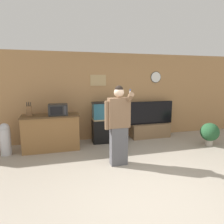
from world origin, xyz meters
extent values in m
plane|color=gray|center=(0.00, 0.00, 0.00)|extent=(18.00, 18.00, 0.00)
cube|color=#A87A4C|center=(0.00, 3.17, 1.30)|extent=(10.00, 0.06, 2.60)
cube|color=tan|center=(-0.21, 3.13, 1.80)|extent=(0.47, 0.02, 0.33)
cylinder|color=white|center=(1.67, 3.13, 1.89)|extent=(0.33, 0.03, 0.33)
cylinder|color=black|center=(1.67, 3.13, 1.89)|extent=(0.35, 0.01, 0.35)
cube|color=brown|center=(-1.59, 2.52, 0.45)|extent=(1.40, 0.56, 0.89)
cube|color=#48321C|center=(-1.59, 2.52, 0.91)|extent=(1.44, 0.60, 0.03)
cube|color=black|center=(-1.40, 2.48, 1.07)|extent=(0.47, 0.38, 0.28)
cube|color=black|center=(-1.44, 2.28, 1.07)|extent=(0.29, 0.01, 0.20)
cube|color=#2D2D33|center=(-1.23, 2.28, 1.07)|extent=(0.05, 0.01, 0.22)
cube|color=brown|center=(-2.10, 2.51, 1.05)|extent=(0.13, 0.09, 0.25)
cylinder|color=black|center=(-2.14, 2.52, 1.21)|extent=(0.02, 0.02, 0.07)
cylinder|color=black|center=(-2.10, 2.52, 1.22)|extent=(0.02, 0.02, 0.09)
cylinder|color=black|center=(-2.05, 2.52, 1.23)|extent=(0.02, 0.02, 0.10)
cylinder|color=black|center=(-2.14, 2.55, 1.23)|extent=(0.02, 0.02, 0.10)
cylinder|color=black|center=(-2.10, 2.55, 1.23)|extent=(0.02, 0.02, 0.10)
cube|color=black|center=(-0.06, 2.74, 0.34)|extent=(0.82, 0.35, 0.67)
cube|color=#937F5B|center=(-0.06, 2.74, 0.69)|extent=(0.80, 0.34, 0.04)
cube|color=#285B70|center=(-0.06, 2.74, 0.93)|extent=(0.79, 0.34, 0.50)
cube|color=black|center=(-0.06, 2.74, 1.17)|extent=(0.82, 0.35, 0.03)
cube|color=brown|center=(1.39, 2.86, 0.22)|extent=(1.24, 0.40, 0.44)
cube|color=black|center=(1.39, 2.86, 0.78)|extent=(1.46, 0.05, 0.69)
cube|color=black|center=(1.39, 2.88, 0.78)|extent=(1.49, 0.01, 0.72)
cube|color=#515156|center=(-0.16, 1.19, 0.42)|extent=(0.36, 0.20, 0.83)
cube|color=brown|center=(-0.16, 1.19, 1.15)|extent=(0.45, 0.22, 0.63)
sphere|color=beige|center=(-0.16, 1.19, 1.57)|extent=(0.21, 0.21, 0.21)
sphere|color=black|center=(-0.16, 1.19, 1.63)|extent=(0.17, 0.17, 0.17)
cylinder|color=brown|center=(-0.41, 1.19, 1.10)|extent=(0.12, 0.12, 0.59)
cylinder|color=brown|center=(0.02, 1.05, 1.46)|extent=(0.11, 0.33, 0.27)
cylinder|color=white|center=(0.02, 1.03, 1.56)|extent=(0.02, 0.06, 0.11)
cylinder|color=#2856B2|center=(0.02, 1.01, 1.62)|extent=(0.02, 0.03, 0.05)
cylinder|color=#B2A899|center=(2.67, 1.73, 0.08)|extent=(0.21, 0.21, 0.16)
sphere|color=#23512D|center=(2.67, 1.73, 0.38)|extent=(0.51, 0.51, 0.51)
cylinder|color=#B7B7BC|center=(-2.67, 2.44, 0.32)|extent=(0.25, 0.25, 0.64)
sphere|color=#ADADB2|center=(-2.67, 2.44, 0.67)|extent=(0.24, 0.24, 0.24)
camera|label=1|loc=(-1.38, -2.76, 1.88)|focal=32.00mm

